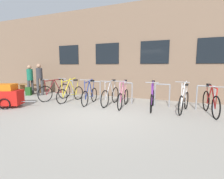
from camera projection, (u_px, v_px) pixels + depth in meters
ground_plane at (100, 114)px, 5.66m from camera, size 42.00×42.00×0.00m
storefront_building at (145, 56)px, 11.52m from camera, size 28.00×7.18×4.56m
bike_rack at (126, 91)px, 7.22m from camera, size 6.61×0.05×0.91m
bicycle_maroon at (55, 92)px, 7.94m from camera, size 0.56×1.72×1.03m
bicycle_white at (184, 101)px, 5.91m from camera, size 0.47×1.63×1.11m
bicycle_purple at (152, 99)px, 6.32m from camera, size 0.44×1.76×1.06m
bicycle_yellow at (71, 93)px, 7.60m from camera, size 0.44×1.71×1.10m
bicycle_pink at (123, 97)px, 6.59m from camera, size 0.44×1.66×1.08m
bicycle_blue at (90, 95)px, 7.13m from camera, size 0.44×1.62×1.08m
bicycle_red at (210, 102)px, 5.60m from camera, size 0.45×1.74×1.00m
bicycle_silver at (110, 96)px, 6.95m from camera, size 0.44×1.72×1.05m
bike_trailer at (8, 95)px, 6.52m from camera, size 1.45×0.93×0.93m
wooden_bench at (31, 86)px, 10.29m from camera, size 1.88×0.40×0.49m
person_by_bench at (30, 78)px, 9.47m from camera, size 0.32×0.36×1.63m
person_browsing at (39, 77)px, 9.11m from camera, size 0.32×0.34×1.70m
backpack at (29, 91)px, 9.22m from camera, size 0.33×0.29×0.44m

